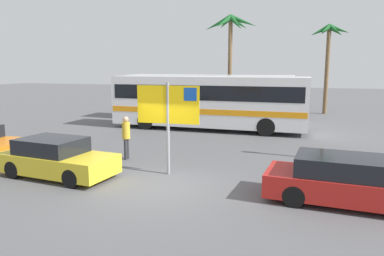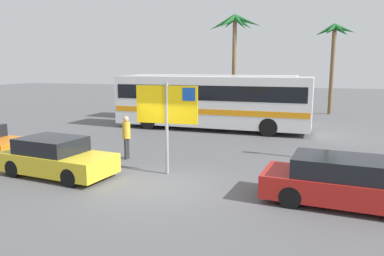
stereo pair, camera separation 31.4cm
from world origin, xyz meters
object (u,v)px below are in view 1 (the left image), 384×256
at_px(ferry_sign, 169,108).
at_px(pedestrian_by_bus, 126,134).
at_px(bus_rear_coach, 207,95).
at_px(bus_front_coach, 208,100).
at_px(car_red, 347,181).
at_px(car_yellow, 56,158).

height_order(ferry_sign, pedestrian_by_bus, ferry_sign).
xyz_separation_m(bus_rear_coach, pedestrian_by_bus, (-0.16, -11.52, -0.74)).
xyz_separation_m(bus_front_coach, ferry_sign, (1.22, -9.40, 0.54)).
relative_size(ferry_sign, pedestrian_by_bus, 1.82).
height_order(bus_rear_coach, ferry_sign, ferry_sign).
xyz_separation_m(car_red, car_yellow, (-9.24, -0.32, -0.00)).
distance_m(bus_front_coach, ferry_sign, 9.49).
distance_m(bus_front_coach, bus_rear_coach, 3.70).
height_order(car_red, car_yellow, same).
bearing_deg(bus_rear_coach, car_yellow, -95.25).
bearing_deg(pedestrian_by_bus, car_yellow, -114.62).
bearing_deg(car_red, bus_rear_coach, 123.07).
height_order(bus_rear_coach, car_red, bus_rear_coach).
relative_size(bus_front_coach, bus_rear_coach, 1.00).
bearing_deg(pedestrian_by_bus, bus_front_coach, 78.70).
relative_size(bus_rear_coach, car_red, 2.53).
relative_size(ferry_sign, car_red, 0.70).
bearing_deg(bus_front_coach, car_yellow, -102.42).
bearing_deg(car_yellow, car_red, 7.29).
bearing_deg(bus_front_coach, bus_rear_coach, 106.75).
xyz_separation_m(bus_rear_coach, car_yellow, (-1.32, -14.38, -1.15)).
bearing_deg(car_red, car_yellow, -174.35).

